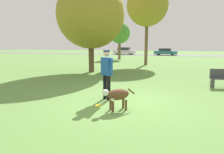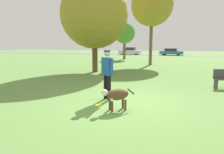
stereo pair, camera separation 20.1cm
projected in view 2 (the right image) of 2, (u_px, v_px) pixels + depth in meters
name	position (u px, v px, depth m)	size (l,w,h in m)	color
ground_plane	(124.00, 102.00, 6.80)	(120.00, 120.00, 0.00)	#608C42
far_road_strip	(174.00, 55.00, 36.93)	(120.00, 6.00, 0.01)	slate
person	(107.00, 70.00, 6.95)	(0.61, 0.45, 1.74)	black
dog	(116.00, 95.00, 5.85)	(0.87, 0.78, 0.66)	brown
frisbee	(98.00, 105.00, 6.36)	(0.22, 0.22, 0.02)	yellow
tree_mid_center	(152.00, 5.00, 18.35)	(3.84, 3.84, 7.45)	brown
tree_near_left	(94.00, 15.00, 13.69)	(4.65, 4.65, 6.29)	brown
tree_far_left	(124.00, 33.00, 26.13)	(2.78, 2.78, 4.86)	brown
parked_car_white	(130.00, 51.00, 39.95)	(4.41, 1.82, 1.41)	white
parked_car_teal	(171.00, 52.00, 36.78)	(4.21, 1.85, 1.26)	teal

